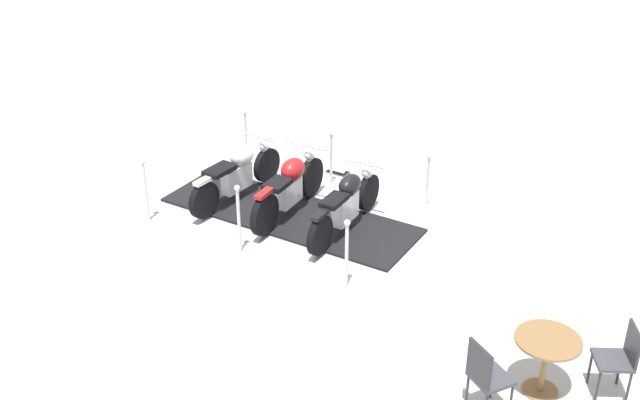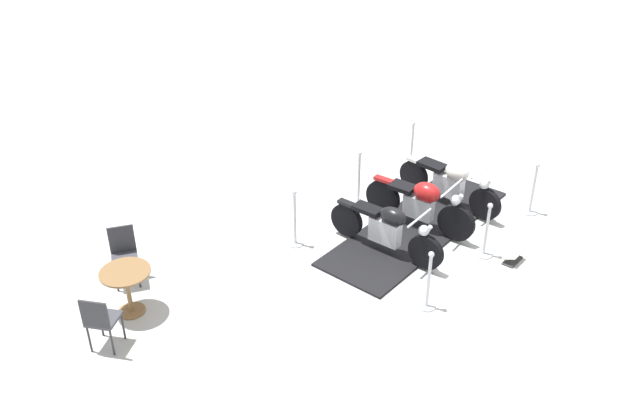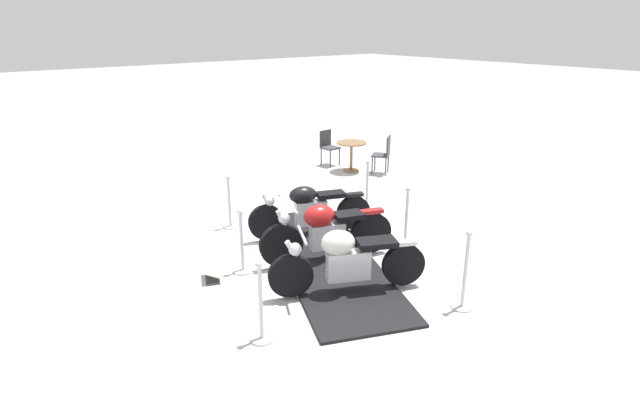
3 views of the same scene
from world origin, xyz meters
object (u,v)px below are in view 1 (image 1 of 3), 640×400
(stanchion_right_rear, at_px, (246,145))
(cafe_table, at_px, (546,352))
(motorcycle_cream, at_px, (238,171))
(stanchion_left_mid, at_px, (240,232))
(stanchion_right_front, at_px, (427,190))
(info_placard, at_px, (338,170))
(motorcycle_maroon, at_px, (290,185))
(stanchion_right_mid, at_px, (331,168))
(cafe_chair_near_table, at_px, (620,356))
(cafe_chair_across_table, at_px, (486,375))
(stanchion_left_rear, at_px, (147,200))
(stanchion_left_front, at_px, (346,264))
(motorcycle_black, at_px, (346,203))

(stanchion_right_rear, bearing_deg, cafe_table, -50.54)
(motorcycle_cream, relative_size, stanchion_left_mid, 1.80)
(stanchion_right_front, distance_m, info_placard, 2.03)
(motorcycle_maroon, xyz_separation_m, stanchion_right_mid, (0.52, 1.19, -0.21))
(motorcycle_cream, distance_m, cafe_chair_near_table, 6.75)
(motorcycle_cream, bearing_deg, cafe_chair_across_table, -113.47)
(motorcycle_maroon, relative_size, stanchion_left_rear, 1.86)
(stanchion_left_mid, height_order, cafe_chair_across_table, stanchion_left_mid)
(stanchion_right_rear, xyz_separation_m, stanchion_left_front, (2.27, -3.91, 0.04))
(stanchion_right_rear, bearing_deg, stanchion_right_mid, -23.58)
(stanchion_right_rear, height_order, cafe_chair_across_table, stanchion_right_rear)
(stanchion_left_mid, distance_m, cafe_chair_near_table, 5.51)
(cafe_chair_near_table, bearing_deg, motorcycle_cream, -42.93)
(stanchion_right_rear, bearing_deg, cafe_chair_across_table, -56.94)
(cafe_table, height_order, cafe_chair_near_table, cafe_chair_near_table)
(info_placard, height_order, cafe_chair_near_table, cafe_chair_near_table)
(stanchion_left_mid, relative_size, cafe_chair_across_table, 1.18)
(info_placard, distance_m, cafe_chair_across_table, 6.38)
(motorcycle_black, distance_m, stanchion_right_front, 1.53)
(motorcycle_cream, relative_size, stanchion_right_rear, 1.95)
(motorcycle_cream, bearing_deg, motorcycle_maroon, -86.34)
(stanchion_right_front, distance_m, cafe_table, 4.48)
(motorcycle_maroon, bearing_deg, motorcycle_black, -93.39)
(stanchion_left_mid, height_order, info_placard, stanchion_left_mid)
(cafe_chair_across_table, bearing_deg, stanchion_left_rear, 110.26)
(stanchion_left_rear, height_order, cafe_table, stanchion_left_rear)
(info_placard, relative_size, cafe_chair_across_table, 0.48)
(stanchion_right_front, height_order, cafe_chair_near_table, stanchion_right_front)
(motorcycle_maroon, relative_size, cafe_table, 2.77)
(info_placard, bearing_deg, stanchion_right_mid, -74.06)
(info_placard, bearing_deg, stanchion_right_rear, -164.38)
(info_placard, bearing_deg, cafe_chair_across_table, -45.36)
(cafe_chair_near_table, bearing_deg, info_placard, -60.04)
(stanchion_right_front, relative_size, cafe_table, 1.35)
(stanchion_left_mid, relative_size, info_placard, 2.48)
(cafe_table, xyz_separation_m, cafe_chair_across_table, (-0.69, -0.46, -0.02))
(stanchion_right_mid, bearing_deg, stanchion_left_mid, -113.58)
(stanchion_right_rear, distance_m, stanchion_right_front, 3.64)
(motorcycle_maroon, height_order, cafe_chair_near_table, motorcycle_maroon)
(motorcycle_black, height_order, cafe_chair_near_table, motorcycle_black)
(stanchion_left_mid, xyz_separation_m, cafe_table, (4.11, -2.54, 0.21))
(motorcycle_maroon, xyz_separation_m, motorcycle_cream, (-0.95, 0.41, -0.01))
(info_placard, bearing_deg, motorcycle_maroon, -85.73)
(stanchion_right_mid, xyz_separation_m, info_placard, (0.07, 0.49, -0.26))
(stanchion_right_rear, bearing_deg, info_placard, -7.96)
(stanchion_right_front, distance_m, stanchion_left_front, 2.68)
(info_placard, xyz_separation_m, cafe_chair_near_table, (3.79, -5.40, 0.47))
(stanchion_right_rear, height_order, stanchion_left_front, stanchion_left_front)
(motorcycle_maroon, bearing_deg, stanchion_right_mid, -3.36)
(motorcycle_cream, height_order, stanchion_right_mid, stanchion_right_mid)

